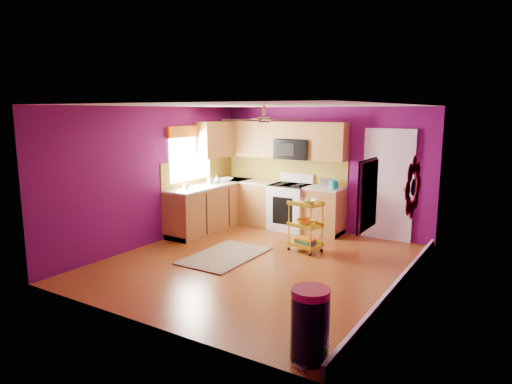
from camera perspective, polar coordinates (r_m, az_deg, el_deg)
The scene contains 18 objects.
ground at distance 7.44m, azimuth 0.15°, elevation -8.85°, with size 5.00×5.00×0.00m, color #6B3110.
room_envelope at distance 7.07m, azimuth 0.35°, elevation 3.73°, with size 4.54×5.04×2.52m.
lower_cabinets at distance 9.50m, azimuth -0.97°, elevation -1.95°, with size 2.81×2.31×0.94m.
electric_range at distance 9.40m, azimuth 4.29°, elevation -1.80°, with size 0.76×0.66×1.13m.
upper_cabinetry at distance 9.56m, azimuth 0.70°, elevation 6.40°, with size 2.80×2.30×1.26m.
left_window at distance 9.22m, azimuth -8.19°, elevation 5.77°, with size 0.08×1.35×1.08m.
panel_door at distance 8.88m, azimuth 16.16°, elevation 0.68°, with size 0.95×0.11×2.15m.
right_wall_art at distance 5.91m, azimuth 17.02°, elevation 0.19°, with size 0.04×2.74×1.04m.
ceiling_fan at distance 7.21m, azimuth 1.01°, elevation 9.10°, with size 1.01×1.01×0.26m.
shag_rug at distance 7.77m, azimuth -3.90°, elevation -7.95°, with size 0.96×1.57×0.02m, color black.
rolling_cart at distance 7.95m, azimuth 6.25°, elevation -3.97°, with size 0.60×0.49×0.96m.
trash_can at distance 4.66m, azimuth 6.75°, elevation -16.12°, with size 0.49×0.49×0.73m.
teal_kettle at distance 8.88m, azimuth 9.68°, elevation 0.93°, with size 0.18×0.18×0.21m.
toaster at distance 9.02m, azimuth 8.73°, elevation 1.13°, with size 0.22×0.15×0.18m, color beige.
soap_bottle_a at distance 9.37m, azimuth -5.83°, elevation 1.59°, with size 0.09×0.09×0.20m, color #EA3F72.
soap_bottle_b at distance 9.53m, azimuth -4.91°, elevation 1.62°, with size 0.12×0.12×0.16m, color white.
counter_dish at distance 9.77m, azimuth -3.72°, elevation 1.59°, with size 0.28×0.28×0.07m, color white.
counter_cup at distance 8.86m, azimuth -8.70°, elevation 0.71°, with size 0.13×0.13×0.10m, color white.
Camera 1 is at (3.71, -5.98, 2.42)m, focal length 32.00 mm.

